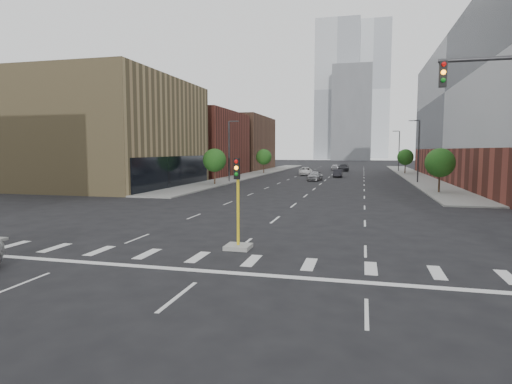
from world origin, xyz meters
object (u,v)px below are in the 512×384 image
at_px(car_deep_right, 344,168).
at_px(car_distant, 335,167).
at_px(median_traffic_signal, 238,229).
at_px(car_near_left, 315,176).
at_px(car_far_left, 305,171).
at_px(car_mid_right, 338,173).

bearing_deg(car_deep_right, car_distant, 115.62).
height_order(median_traffic_signal, car_near_left, median_traffic_signal).
relative_size(car_far_left, car_distant, 1.29).
height_order(car_near_left, car_distant, car_near_left).
height_order(car_near_left, car_far_left, car_near_left).
xyz_separation_m(car_deep_right, car_distant, (-2.26, 4.86, -0.10)).
bearing_deg(car_far_left, median_traffic_signal, -93.96).
bearing_deg(car_deep_right, median_traffic_signal, -90.38).
bearing_deg(median_traffic_signal, car_near_left, 91.80).
relative_size(car_mid_right, car_distant, 1.01).
height_order(car_deep_right, car_distant, car_deep_right).
xyz_separation_m(car_mid_right, car_far_left, (-6.42, 4.96, 0.06)).
bearing_deg(car_distant, median_traffic_signal, -95.39).
height_order(car_near_left, car_mid_right, car_near_left).
relative_size(median_traffic_signal, car_near_left, 0.95).
relative_size(median_traffic_signal, car_far_left, 0.81).
xyz_separation_m(car_near_left, car_mid_right, (3.00, 9.63, -0.09)).
distance_m(car_mid_right, car_distant, 27.36).
distance_m(car_far_left, car_deep_right, 18.59).
height_order(median_traffic_signal, car_mid_right, median_traffic_signal).
xyz_separation_m(car_near_left, car_distant, (0.74, 36.89, -0.07)).
bearing_deg(car_deep_right, car_far_left, -109.51).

